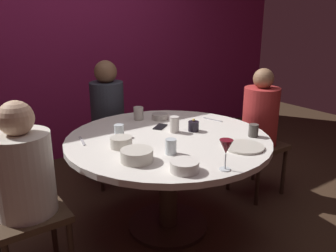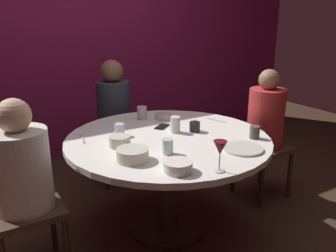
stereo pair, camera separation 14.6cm
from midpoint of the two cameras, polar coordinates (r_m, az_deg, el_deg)
name	(u,v)px [view 2 (the right image)]	position (r m, az deg, el deg)	size (l,w,h in m)	color
ground_plane	(168,226)	(2.78, 1.56, -16.01)	(8.00, 8.00, 0.00)	#382619
back_wall	(80,38)	(3.99, -13.17, 13.76)	(6.00, 0.10, 2.60)	maroon
dining_table	(168,155)	(2.50, 1.67, -4.73)	(1.43, 1.43, 0.72)	silver
seated_diner_left	(21,171)	(2.13, -21.04, -6.93)	(0.40, 0.40, 1.12)	#3F2D1E
seated_diner_back	(114,108)	(3.28, -7.62, 2.99)	(0.40, 0.40, 1.16)	#3F2D1E
seated_diner_right	(266,120)	(3.07, 16.97, 0.91)	(0.40, 0.40, 1.13)	#3F2D1E
candle_holder	(194,126)	(2.57, 5.94, -0.09)	(0.08, 0.08, 0.09)	black
wine_glass	(220,149)	(1.91, 10.67, -3.80)	(0.08, 0.08, 0.18)	silver
dinner_plate	(243,149)	(2.29, 13.90, -3.62)	(0.26, 0.26, 0.01)	beige
cell_phone	(162,127)	(2.66, 0.58, -0.11)	(0.07, 0.14, 0.01)	black
bowl_serving_large	(163,116)	(2.86, 0.66, 1.57)	(0.13, 0.13, 0.05)	#B2ADA3
bowl_salad_center	(120,141)	(2.28, -6.07, -2.50)	(0.14, 0.14, 0.07)	beige
bowl_small_white	(178,166)	(1.92, 3.82, -6.63)	(0.16, 0.16, 0.06)	silver
bowl_sauce_side	(132,155)	(2.06, -3.80, -4.70)	(0.19, 0.19, 0.07)	beige
cup_near_candle	(175,124)	(2.54, 2.84, 0.23)	(0.07, 0.07, 0.12)	silver
cup_by_left_diner	(142,113)	(2.86, -2.82, 2.14)	(0.08, 0.08, 0.11)	#B2ADA3
cup_by_right_diner	(120,130)	(2.48, -6.25, -0.63)	(0.07, 0.07, 0.09)	silver
cup_center_front	(168,147)	(2.14, 1.90, -3.40)	(0.07, 0.07, 0.10)	silver
cup_far_edge	(255,132)	(2.50, 15.59, -1.00)	(0.07, 0.07, 0.09)	#4C4742
fork_near_plate	(83,139)	(2.46, -12.11, -2.09)	(0.02, 0.18, 0.01)	#B7B7BC
knife_near_plate	(216,120)	(2.86, 9.29, 0.90)	(0.02, 0.18, 0.01)	#B7B7BC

